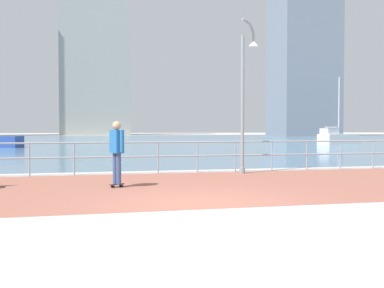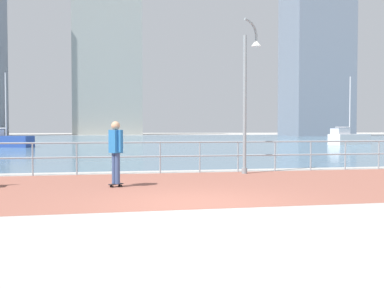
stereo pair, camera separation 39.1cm
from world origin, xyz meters
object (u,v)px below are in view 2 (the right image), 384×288
object	(u,v)px
lamppost	(248,88)
sailboat_yellow	(348,138)
skateboarder	(116,148)
sailboat_navy	(5,140)

from	to	relation	value
lamppost	sailboat_yellow	bearing A→B (deg)	53.18
lamppost	sailboat_yellow	xyz separation A→B (m)	(18.35, 24.50, -2.32)
lamppost	sailboat_yellow	world-z (taller)	sailboat_yellow
lamppost	skateboarder	bearing A→B (deg)	-148.62
skateboarder	sailboat_navy	bearing A→B (deg)	107.78
skateboarder	sailboat_navy	size ratio (longest dim) A/B	0.28
skateboarder	lamppost	bearing A→B (deg)	31.38
skateboarder	sailboat_yellow	distance (m)	35.64
lamppost	sailboat_yellow	size ratio (longest dim) A/B	0.80
skateboarder	sailboat_navy	world-z (taller)	sailboat_navy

